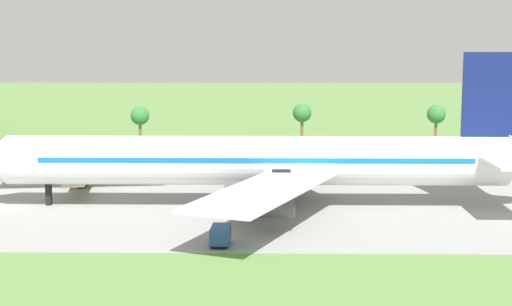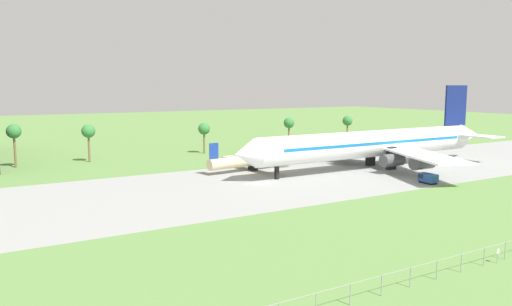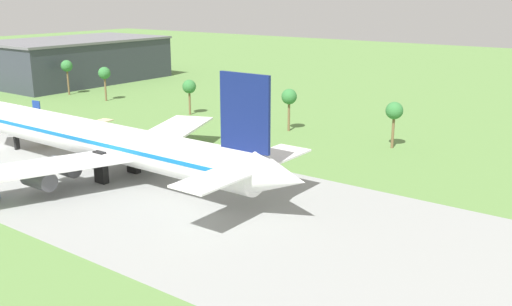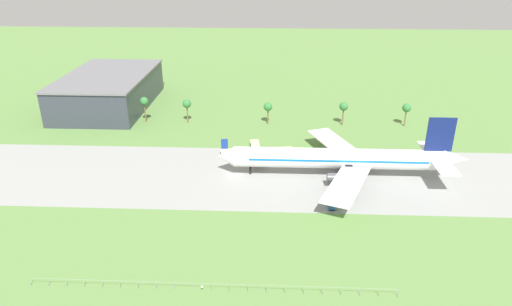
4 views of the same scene
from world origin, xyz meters
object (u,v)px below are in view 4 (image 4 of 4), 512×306
at_px(jet_airliner, 343,159).
at_px(baggage_tug, 332,204).
at_px(regional_aircraft, 256,151).
at_px(no_stopping_sign, 202,288).
at_px(terminal_building, 109,90).

bearing_deg(jet_airliner, baggage_tug, -104.59).
distance_m(jet_airliner, regional_aircraft, 31.32).
height_order(jet_airliner, baggage_tug, jet_airliner).
bearing_deg(no_stopping_sign, jet_airliner, 57.04).
bearing_deg(jet_airliner, regional_aircraft, 155.80).
height_order(regional_aircraft, baggage_tug, regional_aircraft).
xyz_separation_m(jet_airliner, terminal_building, (-99.23, 67.37, 1.53)).
relative_size(no_stopping_sign, terminal_building, 0.03).
bearing_deg(terminal_building, regional_aircraft, -37.63).
relative_size(regional_aircraft, no_stopping_sign, 14.92).
height_order(jet_airliner, terminal_building, jet_airliner).
xyz_separation_m(jet_airliner, baggage_tug, (-5.29, -20.35, -4.98)).
bearing_deg(regional_aircraft, jet_airliner, -24.20).
height_order(jet_airliner, no_stopping_sign, jet_airliner).
bearing_deg(jet_airliner, no_stopping_sign, -122.96).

